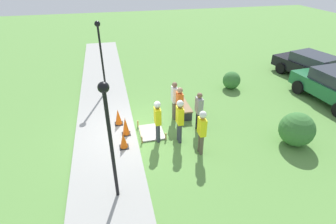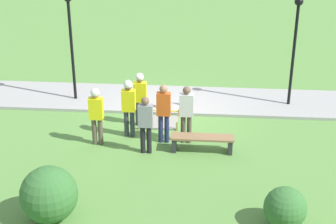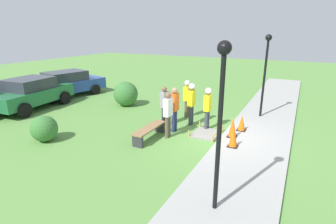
{
  "view_description": "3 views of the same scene",
  "coord_description": "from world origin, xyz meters",
  "px_view_note": "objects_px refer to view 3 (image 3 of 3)",
  "views": [
    {
      "loc": [
        8.93,
        -0.74,
        6.18
      ],
      "look_at": [
        0.49,
        1.24,
        1.15
      ],
      "focal_mm": 28.0,
      "sensor_mm": 36.0,
      "label": 1
    },
    {
      "loc": [
        -1.43,
        15.36,
        7.1
      ],
      "look_at": [
        -0.32,
        2.03,
        1.04
      ],
      "focal_mm": 55.0,
      "sensor_mm": 36.0,
      "label": 2
    },
    {
      "loc": [
        -9.11,
        -2.42,
        3.91
      ],
      "look_at": [
        -0.46,
        2.03,
        0.88
      ],
      "focal_mm": 28.0,
      "sensor_mm": 36.0,
      "label": 3
    }
  ],
  "objects_px": {
    "worker_supervisor": "(208,105)",
    "lamppost_near": "(266,64)",
    "bystander_in_white_shirt": "(164,104)",
    "traffic_cone_far_patch": "(233,127)",
    "bystander_in_orange_shirt": "(174,107)",
    "lamppost_far": "(221,105)",
    "worker_assistant": "(191,100)",
    "bystander_in_gray_shirt": "(168,112)",
    "traffic_cone_near_patch": "(233,137)",
    "park_bench": "(149,131)",
    "traffic_cone_sidewalk_edge": "(242,123)",
    "parked_car_green": "(30,93)",
    "worker_trainee": "(187,95)",
    "parked_car_blue": "(66,84)"
  },
  "relations": [
    {
      "from": "traffic_cone_far_patch",
      "to": "park_bench",
      "type": "relative_size",
      "value": 0.43
    },
    {
      "from": "lamppost_near",
      "to": "bystander_in_white_shirt",
      "type": "bearing_deg",
      "value": 129.74
    },
    {
      "from": "traffic_cone_near_patch",
      "to": "bystander_in_white_shirt",
      "type": "relative_size",
      "value": 0.42
    },
    {
      "from": "traffic_cone_near_patch",
      "to": "lamppost_near",
      "type": "bearing_deg",
      "value": -4.48
    },
    {
      "from": "traffic_cone_sidewalk_edge",
      "to": "parked_car_blue",
      "type": "distance_m",
      "value": 11.03
    },
    {
      "from": "worker_assistant",
      "to": "traffic_cone_sidewalk_edge",
      "type": "bearing_deg",
      "value": -89.02
    },
    {
      "from": "worker_assistant",
      "to": "park_bench",
      "type": "bearing_deg",
      "value": 160.87
    },
    {
      "from": "park_bench",
      "to": "worker_trainee",
      "type": "distance_m",
      "value": 3.14
    },
    {
      "from": "worker_supervisor",
      "to": "lamppost_far",
      "type": "bearing_deg",
      "value": -158.87
    },
    {
      "from": "parked_car_green",
      "to": "lamppost_far",
      "type": "bearing_deg",
      "value": -113.22
    },
    {
      "from": "bystander_in_orange_shirt",
      "to": "bystander_in_white_shirt",
      "type": "relative_size",
      "value": 1.06
    },
    {
      "from": "worker_supervisor",
      "to": "lamppost_near",
      "type": "distance_m",
      "value": 3.41
    },
    {
      "from": "worker_assistant",
      "to": "worker_supervisor",
      "type": "bearing_deg",
      "value": -106.1
    },
    {
      "from": "bystander_in_white_shirt",
      "to": "traffic_cone_far_patch",
      "type": "bearing_deg",
      "value": -93.55
    },
    {
      "from": "bystander_in_gray_shirt",
      "to": "lamppost_near",
      "type": "distance_m",
      "value": 5.11
    },
    {
      "from": "worker_assistant",
      "to": "traffic_cone_far_patch",
      "type": "bearing_deg",
      "value": -111.96
    },
    {
      "from": "worker_assistant",
      "to": "parked_car_blue",
      "type": "height_order",
      "value": "worker_assistant"
    },
    {
      "from": "worker_trainee",
      "to": "bystander_in_gray_shirt",
      "type": "distance_m",
      "value": 2.59
    },
    {
      "from": "worker_trainee",
      "to": "traffic_cone_near_patch",
      "type": "bearing_deg",
      "value": -131.75
    },
    {
      "from": "traffic_cone_near_patch",
      "to": "lamppost_far",
      "type": "xyz_separation_m",
      "value": [
        -3.43,
        -0.44,
        2.06
      ]
    },
    {
      "from": "worker_trainee",
      "to": "park_bench",
      "type": "bearing_deg",
      "value": 176.39
    },
    {
      "from": "bystander_in_orange_shirt",
      "to": "traffic_cone_near_patch",
      "type": "bearing_deg",
      "value": -103.11
    },
    {
      "from": "traffic_cone_sidewalk_edge",
      "to": "bystander_in_orange_shirt",
      "type": "relative_size",
      "value": 0.35
    },
    {
      "from": "worker_supervisor",
      "to": "bystander_in_gray_shirt",
      "type": "distance_m",
      "value": 1.81
    },
    {
      "from": "worker_trainee",
      "to": "parked_car_blue",
      "type": "distance_m",
      "value": 8.24
    },
    {
      "from": "traffic_cone_far_patch",
      "to": "lamppost_near",
      "type": "bearing_deg",
      "value": -9.91
    },
    {
      "from": "bystander_in_orange_shirt",
      "to": "bystander_in_white_shirt",
      "type": "xyz_separation_m",
      "value": [
        0.44,
        0.69,
        -0.07
      ]
    },
    {
      "from": "bystander_in_orange_shirt",
      "to": "worker_supervisor",
      "type": "bearing_deg",
      "value": -52.61
    },
    {
      "from": "worker_supervisor",
      "to": "lamppost_far",
      "type": "height_order",
      "value": "lamppost_far"
    },
    {
      "from": "worker_supervisor",
      "to": "bystander_in_orange_shirt",
      "type": "relative_size",
      "value": 0.96
    },
    {
      "from": "worker_assistant",
      "to": "parked_car_green",
      "type": "xyz_separation_m",
      "value": [
        -1.49,
        8.38,
        -0.26
      ]
    },
    {
      "from": "worker_trainee",
      "to": "lamppost_near",
      "type": "relative_size",
      "value": 0.48
    },
    {
      "from": "bystander_in_gray_shirt",
      "to": "worker_supervisor",
      "type": "bearing_deg",
      "value": -34.98
    },
    {
      "from": "traffic_cone_far_patch",
      "to": "parked_car_blue",
      "type": "bearing_deg",
      "value": 79.29
    },
    {
      "from": "traffic_cone_far_patch",
      "to": "traffic_cone_sidewalk_edge",
      "type": "relative_size",
      "value": 1.24
    },
    {
      "from": "bystander_in_orange_shirt",
      "to": "lamppost_far",
      "type": "bearing_deg",
      "value": -143.61
    },
    {
      "from": "lamppost_far",
      "to": "parked_car_blue",
      "type": "distance_m",
      "value": 13.21
    },
    {
      "from": "worker_trainee",
      "to": "lamppost_near",
      "type": "bearing_deg",
      "value": -65.07
    },
    {
      "from": "traffic_cone_near_patch",
      "to": "park_bench",
      "type": "xyz_separation_m",
      "value": [
        -0.56,
        2.99,
        -0.11
      ]
    },
    {
      "from": "bystander_in_white_shirt",
      "to": "bystander_in_gray_shirt",
      "type": "bearing_deg",
      "value": -146.04
    },
    {
      "from": "worker_assistant",
      "to": "bystander_in_white_shirt",
      "type": "distance_m",
      "value": 1.16
    },
    {
      "from": "bystander_in_gray_shirt",
      "to": "bystander_in_white_shirt",
      "type": "distance_m",
      "value": 1.32
    },
    {
      "from": "parked_car_blue",
      "to": "traffic_cone_near_patch",
      "type": "bearing_deg",
      "value": -91.89
    },
    {
      "from": "worker_supervisor",
      "to": "worker_trainee",
      "type": "xyz_separation_m",
      "value": [
        1.09,
        1.37,
        0.01
      ]
    },
    {
      "from": "traffic_cone_far_patch",
      "to": "traffic_cone_sidewalk_edge",
      "type": "xyz_separation_m",
      "value": [
        0.84,
        -0.16,
        -0.08
      ]
    },
    {
      "from": "bystander_in_orange_shirt",
      "to": "parked_car_green",
      "type": "bearing_deg",
      "value": 93.01
    },
    {
      "from": "bystander_in_orange_shirt",
      "to": "lamppost_near",
      "type": "distance_m",
      "value": 4.63
    },
    {
      "from": "parked_car_green",
      "to": "traffic_cone_sidewalk_edge",
      "type": "bearing_deg",
      "value": -87.02
    },
    {
      "from": "worker_assistant",
      "to": "lamppost_near",
      "type": "height_order",
      "value": "lamppost_near"
    },
    {
      "from": "park_bench",
      "to": "bystander_in_gray_shirt",
      "type": "xyz_separation_m",
      "value": [
        0.49,
        -0.53,
        0.67
      ]
    }
  ]
}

